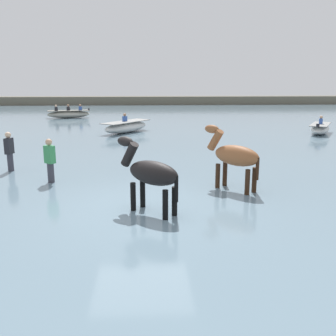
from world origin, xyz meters
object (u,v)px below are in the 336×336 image
boat_near_starboard (320,129)px  person_onlooker_right (10,154)px  person_onlooker_left (50,164)px  boat_distant_east (126,127)px  horse_lead_black (151,175)px  boat_mid_outer (69,114)px  horse_trailing_chestnut (234,157)px

boat_near_starboard → person_onlooker_right: (-14.79, -8.49, 0.30)m
person_onlooker_left → person_onlooker_right: same height
person_onlooker_left → boat_distant_east: bearing=81.3°
horse_lead_black → person_onlooker_left: (-3.03, 2.91, -0.33)m
boat_distant_east → boat_mid_outer: bearing=119.4°
horse_lead_black → boat_near_starboard: size_ratio=0.71×
horse_trailing_chestnut → person_onlooker_right: (-7.17, 2.71, -0.36)m
boat_near_starboard → boat_mid_outer: bearing=147.6°
boat_near_starboard → person_onlooker_right: 17.05m
horse_trailing_chestnut → person_onlooker_left: 5.53m
horse_trailing_chestnut → boat_mid_outer: 23.33m
boat_mid_outer → person_onlooker_left: person_onlooker_left is taller
boat_distant_east → boat_near_starboard: 11.35m
boat_mid_outer → boat_near_starboard: bearing=-32.4°
horse_trailing_chestnut → boat_distant_east: size_ratio=0.58×
horse_lead_black → person_onlooker_right: horse_lead_black is taller
horse_trailing_chestnut → boat_near_starboard: bearing=55.8°
person_onlooker_right → horse_lead_black: bearing=-43.5°
horse_trailing_chestnut → person_onlooker_left: (-5.42, 1.08, -0.36)m
horse_lead_black → boat_near_starboard: 16.44m
horse_lead_black → person_onlooker_left: size_ratio=1.24×
person_onlooker_left → person_onlooker_right: bearing=137.2°
horse_lead_black → horse_trailing_chestnut: 3.01m
boat_mid_outer → person_onlooker_right: 18.97m
horse_trailing_chestnut → person_onlooker_right: horse_trailing_chestnut is taller
person_onlooker_right → boat_near_starboard: bearing=29.9°
horse_lead_black → boat_mid_outer: 24.30m
boat_distant_east → person_onlooker_left: person_onlooker_left is taller
boat_distant_east → person_onlooker_left: bearing=-98.7°
horse_lead_black → boat_distant_east: 14.40m
horse_trailing_chestnut → boat_near_starboard: (7.62, 11.20, -0.66)m
boat_distant_east → person_onlooker_right: size_ratio=2.20×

